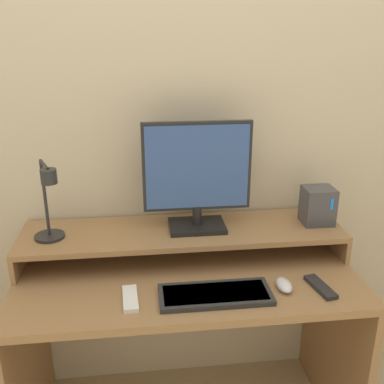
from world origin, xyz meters
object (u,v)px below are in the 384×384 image
object	(u,v)px
desk_lamp	(49,205)
remote_control	(130,299)
router_dock	(318,206)
remote_secondary	(320,287)
keyboard	(215,294)
monitor	(197,175)
mouse	(284,285)

from	to	relation	value
desk_lamp	remote_control	bearing A→B (deg)	-39.99
desk_lamp	router_dock	world-z (taller)	desk_lamp
desk_lamp	remote_control	distance (m)	0.45
router_dock	remote_control	size ratio (longest dim) A/B	1.00
remote_control	remote_secondary	xyz separation A→B (m)	(0.67, -0.01, 0.00)
desk_lamp	remote_control	size ratio (longest dim) A/B	2.07
desk_lamp	keyboard	distance (m)	0.67
monitor	remote_control	world-z (taller)	monitor
mouse	desk_lamp	bearing A→B (deg)	164.38
mouse	remote_secondary	size ratio (longest dim) A/B	0.60
remote_control	remote_secondary	distance (m)	0.67
keyboard	mouse	size ratio (longest dim) A/B	4.09
router_dock	keyboard	size ratio (longest dim) A/B	0.39
mouse	remote_control	size ratio (longest dim) A/B	0.62
keyboard	remote_control	world-z (taller)	keyboard
keyboard	remote_secondary	xyz separation A→B (m)	(0.38, 0.01, -0.00)
monitor	remote_secondary	world-z (taller)	monitor
desk_lamp	keyboard	size ratio (longest dim) A/B	0.81
monitor	router_dock	size ratio (longest dim) A/B	2.84
monitor	remote_control	distance (m)	0.52
router_dock	desk_lamp	bearing A→B (deg)	-176.51
monitor	desk_lamp	distance (m)	0.56
desk_lamp	keyboard	bearing A→B (deg)	-23.51
mouse	remote_secondary	bearing A→B (deg)	-6.23
router_dock	remote_secondary	world-z (taller)	router_dock
keyboard	remote_control	distance (m)	0.29
monitor	keyboard	distance (m)	0.46
monitor	keyboard	world-z (taller)	monitor
desk_lamp	remote_control	world-z (taller)	desk_lamp
router_dock	keyboard	distance (m)	0.59
monitor	desk_lamp	size ratio (longest dim) A/B	1.38
mouse	remote_control	bearing A→B (deg)	-179.20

